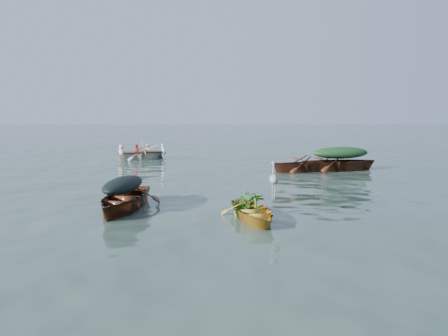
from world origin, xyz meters
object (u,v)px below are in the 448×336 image
object	(u,v)px
green_tarp_boat	(340,171)
rowed_boat	(143,160)
open_wooden_boat	(307,171)
heron	(274,185)
yellow_dinghy	(253,220)
dark_covered_boat	(124,210)

from	to	relation	value
green_tarp_boat	rowed_boat	xyz separation A→B (m)	(-9.47, 4.39, 0.00)
open_wooden_boat	rowed_boat	distance (m)	9.23
open_wooden_boat	heron	size ratio (longest dim) A/B	4.44
yellow_dinghy	rowed_boat	xyz separation A→B (m)	(-4.99, 13.08, 0.00)
dark_covered_boat	rowed_boat	world-z (taller)	dark_covered_boat
yellow_dinghy	heron	world-z (taller)	heron
yellow_dinghy	rowed_boat	world-z (taller)	rowed_boat
dark_covered_boat	heron	size ratio (longest dim) A/B	4.31
yellow_dinghy	heron	distance (m)	1.00
rowed_boat	heron	bearing A→B (deg)	178.13
open_wooden_boat	rowed_boat	size ratio (longest dim) A/B	1.08
open_wooden_boat	rowed_boat	world-z (taller)	open_wooden_boat
heron	dark_covered_boat	bearing A→B (deg)	152.74
heron	rowed_boat	bearing A→B (deg)	99.38
yellow_dinghy	dark_covered_boat	xyz separation A→B (m)	(-3.37, 1.11, 0.00)
green_tarp_boat	open_wooden_boat	distance (m)	1.50
yellow_dinghy	dark_covered_boat	bearing A→B (deg)	147.94
open_wooden_boat	rowed_boat	bearing A→B (deg)	48.52
green_tarp_boat	rowed_boat	distance (m)	10.44
yellow_dinghy	dark_covered_boat	world-z (taller)	dark_covered_boat
dark_covered_boat	green_tarp_boat	world-z (taller)	green_tarp_boat
green_tarp_boat	heron	size ratio (longest dim) A/B	5.00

